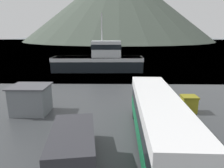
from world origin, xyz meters
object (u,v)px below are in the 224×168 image
Objects in this scene: fishing_boat at (99,60)px; dock_kiosk at (31,99)px; delivery_van at (74,146)px; storage_bin at (189,104)px; tour_bus at (158,119)px.

dock_kiosk is at bearing 165.81° from fishing_boat.
dock_kiosk is (-5.26, 7.36, -0.02)m from delivery_van.
delivery_van is at bearing -179.78° from fishing_boat.
delivery_van is 9.04m from dock_kiosk.
dock_kiosk is (-4.44, -19.73, -0.77)m from fishing_boat.
delivery_van is 0.38× the size of fishing_boat.
storage_bin is at bearing 33.91° from delivery_van.
fishing_boat is at bearing 103.88° from tour_bus.
tour_bus is 0.70× the size of fishing_boat.
tour_bus is at bearing 17.79° from delivery_van.
delivery_van is 27.11m from fishing_boat.
storage_bin is 0.46× the size of dock_kiosk.
storage_bin is 13.91m from dock_kiosk.
tour_bus is 6.83m from storage_bin.
fishing_boat is 20.24m from dock_kiosk.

